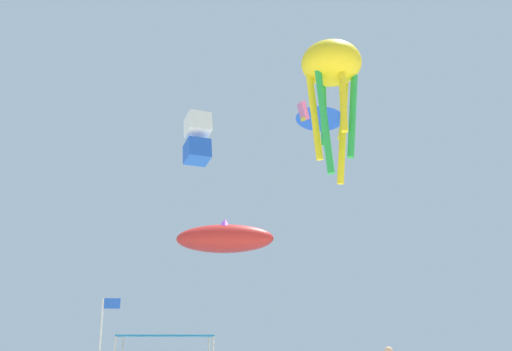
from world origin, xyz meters
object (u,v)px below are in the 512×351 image
at_px(kite_inflatable_red, 225,238).
at_px(kite_delta_blue, 320,116).
at_px(kite_parafoil_pink, 303,112).
at_px(kite_box_white, 198,138).
at_px(canopy_tent, 166,338).
at_px(kite_octopus_yellow, 332,70).
at_px(banner_flag, 103,339).

bearing_deg(kite_inflatable_red, kite_delta_blue, 43.01).
bearing_deg(kite_parafoil_pink, kite_box_white, -47.94).
bearing_deg(kite_inflatable_red, kite_box_white, -91.07).
xyz_separation_m(canopy_tent, kite_octopus_yellow, (6.14, -1.67, 10.30)).
bearing_deg(kite_octopus_yellow, kite_parafoil_pink, 157.62).
xyz_separation_m(kite_inflatable_red, kite_octopus_yellow, (2.86, -17.33, 3.88)).
relative_size(kite_box_white, kite_delta_blue, 0.47).
bearing_deg(banner_flag, kite_parafoil_pink, 47.04).
bearing_deg(kite_delta_blue, kite_inflatable_red, 63.58).
height_order(banner_flag, kite_inflatable_red, kite_inflatable_red).
distance_m(banner_flag, kite_inflatable_red, 18.89).
relative_size(kite_box_white, kite_octopus_yellow, 0.45).
relative_size(banner_flag, kite_delta_blue, 0.64).
bearing_deg(kite_box_white, kite_inflatable_red, -116.59).
height_order(canopy_tent, kite_parafoil_pink, kite_parafoil_pink).
height_order(canopy_tent, kite_inflatable_red, kite_inflatable_red).
distance_m(kite_delta_blue, kite_parafoil_pink, 13.57).
bearing_deg(kite_parafoil_pink, kite_octopus_yellow, 1.51).
height_order(banner_flag, kite_octopus_yellow, kite_octopus_yellow).
relative_size(kite_delta_blue, kite_octopus_yellow, 0.96).
bearing_deg(kite_parafoil_pink, kite_inflatable_red, -142.30).
bearing_deg(kite_inflatable_red, kite_parafoil_pink, -49.54).
height_order(canopy_tent, banner_flag, banner_flag).
bearing_deg(kite_box_white, kite_delta_blue, -137.46).
height_order(banner_flag, kite_delta_blue, kite_delta_blue).
relative_size(banner_flag, kite_inflatable_red, 0.51).
height_order(kite_box_white, kite_octopus_yellow, kite_octopus_yellow).
xyz_separation_m(canopy_tent, kite_parafoil_pink, (7.26, 8.80, 12.85)).
bearing_deg(banner_flag, kite_inflatable_red, 72.35).
bearing_deg(canopy_tent, kite_delta_blue, 61.43).
bearing_deg(kite_octopus_yellow, kite_delta_blue, 150.71).
bearing_deg(canopy_tent, kite_octopus_yellow, -15.20).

